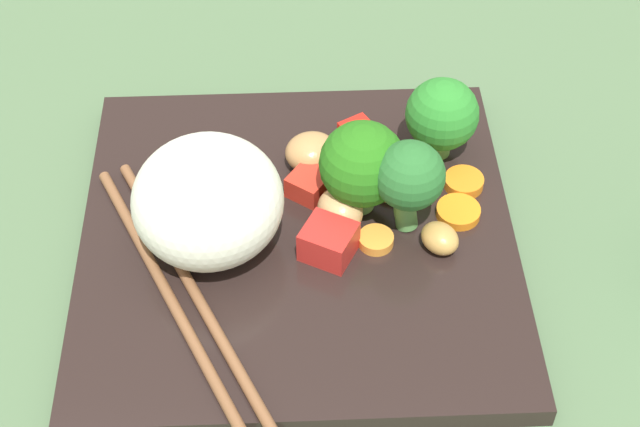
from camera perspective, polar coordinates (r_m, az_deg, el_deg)
The scene contains 18 objects.
ground_plane at distance 64.67cm, azimuth -1.28°, elevation -2.55°, with size 110.00×110.00×2.00cm, color #4C6946.
square_plate at distance 63.35cm, azimuth -1.30°, elevation -1.53°, with size 28.08×28.08×1.51cm, color black.
rice_mound at distance 59.66cm, azimuth -6.63°, elevation 0.73°, with size 9.44×9.35×7.77cm, color white.
broccoli_floret_0 at distance 60.11cm, azimuth 5.29°, elevation 2.11°, with size 4.48×4.48×7.04cm.
broccoli_floret_1 at distance 66.27cm, azimuth 7.20°, elevation 5.75°, with size 5.02×5.02×6.09cm.
broccoli_floret_2 at distance 61.44cm, azimuth 2.52°, elevation 2.86°, with size 5.61×5.61×6.98cm.
carrot_slice_0 at distance 65.51cm, azimuth 4.42°, elevation 1.68°, with size 3.10×3.10×0.50cm, color orange.
carrot_slice_1 at distance 64.15cm, azimuth 8.15°, elevation 0.09°, with size 2.90×2.90×0.66cm, color orange.
carrot_slice_2 at distance 61.93cm, azimuth 3.32°, elevation -1.57°, with size 2.28×2.28×0.69cm, color orange.
carrot_slice_3 at distance 66.07cm, azimuth 8.48°, elevation 1.84°, with size 2.67×2.67×0.74cm, color orange.
carrot_slice_4 at distance 65.66cm, azimuth 1.20°, elevation 2.02°, with size 2.55×2.55×0.58cm, color orange.
pepper_chunk_0 at distance 64.68cm, azimuth -0.58°, elevation 1.80°, with size 2.76×2.40×1.61cm, color red.
pepper_chunk_1 at distance 60.72cm, azimuth 0.51°, elevation -1.66°, with size 3.11×2.85×2.23cm, color red.
pepper_chunk_2 at distance 67.24cm, azimuth 2.28°, elevation 4.37°, with size 2.10×2.30×2.38cm, color red.
chicken_piece_0 at distance 62.28cm, azimuth 1.20°, elevation 0.21°, with size 3.30×2.88×2.64cm, color tan.
chicken_piece_1 at distance 61.67cm, azimuth 7.08°, elevation -1.46°, with size 2.64×2.17×1.78cm, color #BB8E46.
chicken_piece_2 at distance 66.24cm, azimuth -0.50°, elevation 3.63°, with size 3.66×3.36×2.42cm, color tan.
chopstick_pair at distance 59.61cm, azimuth -8.16°, elevation -4.73°, with size 22.06×13.46×0.70cm.
Camera 1 is at (41.85, 2.01, 48.27)cm, focal length 54.28 mm.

